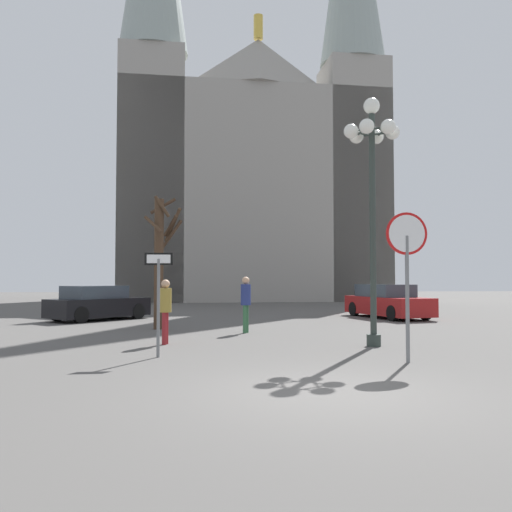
{
  "coord_description": "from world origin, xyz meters",
  "views": [
    {
      "loc": [
        -1.76,
        -7.93,
        1.72
      ],
      "look_at": [
        0.38,
        18.05,
        2.83
      ],
      "focal_mm": 37.12,
      "sensor_mm": 36.0,
      "label": 1
    }
  ],
  "objects_px": {
    "stop_sign": "(407,255)",
    "parked_car_far_red": "(387,302)",
    "cathedral": "(251,156)",
    "pedestrian_walking": "(246,299)",
    "parked_car_near_black": "(98,304)",
    "pedestrian_standing": "(165,305)",
    "street_lamp": "(372,167)",
    "bare_tree": "(160,257)",
    "one_way_arrow_sign": "(158,291)"
  },
  "relations": [
    {
      "from": "stop_sign",
      "to": "parked_car_far_red",
      "type": "xyz_separation_m",
      "value": [
        3.62,
        12.02,
        -1.51
      ]
    },
    {
      "from": "parked_car_far_red",
      "to": "pedestrian_walking",
      "type": "distance_m",
      "value": 8.82
    },
    {
      "from": "stop_sign",
      "to": "pedestrian_walking",
      "type": "distance_m",
      "value": 6.9
    },
    {
      "from": "one_way_arrow_sign",
      "to": "stop_sign",
      "type": "bearing_deg",
      "value": -12.68
    },
    {
      "from": "cathedral",
      "to": "pedestrian_walking",
      "type": "height_order",
      "value": "cathedral"
    },
    {
      "from": "parked_car_near_black",
      "to": "cathedral",
      "type": "bearing_deg",
      "value": 68.99
    },
    {
      "from": "cathedral",
      "to": "parked_car_near_black",
      "type": "height_order",
      "value": "cathedral"
    },
    {
      "from": "parked_car_near_black",
      "to": "parked_car_far_red",
      "type": "relative_size",
      "value": 0.86
    },
    {
      "from": "cathedral",
      "to": "stop_sign",
      "type": "relative_size",
      "value": 12.5
    },
    {
      "from": "cathedral",
      "to": "street_lamp",
      "type": "bearing_deg",
      "value": -88.12
    },
    {
      "from": "parked_car_near_black",
      "to": "pedestrian_walking",
      "type": "relative_size",
      "value": 2.36
    },
    {
      "from": "parked_car_near_black",
      "to": "bare_tree",
      "type": "bearing_deg",
      "value": -54.38
    },
    {
      "from": "one_way_arrow_sign",
      "to": "pedestrian_walking",
      "type": "height_order",
      "value": "one_way_arrow_sign"
    },
    {
      "from": "one_way_arrow_sign",
      "to": "street_lamp",
      "type": "height_order",
      "value": "street_lamp"
    },
    {
      "from": "street_lamp",
      "to": "bare_tree",
      "type": "distance_m",
      "value": 8.05
    },
    {
      "from": "cathedral",
      "to": "parked_car_far_red",
      "type": "height_order",
      "value": "cathedral"
    },
    {
      "from": "bare_tree",
      "to": "parked_car_far_red",
      "type": "relative_size",
      "value": 0.94
    },
    {
      "from": "street_lamp",
      "to": "bare_tree",
      "type": "height_order",
      "value": "street_lamp"
    },
    {
      "from": "stop_sign",
      "to": "street_lamp",
      "type": "relative_size",
      "value": 0.48
    },
    {
      "from": "one_way_arrow_sign",
      "to": "pedestrian_standing",
      "type": "distance_m",
      "value": 2.31
    },
    {
      "from": "one_way_arrow_sign",
      "to": "pedestrian_walking",
      "type": "relative_size",
      "value": 1.29
    },
    {
      "from": "cathedral",
      "to": "bare_tree",
      "type": "relative_size",
      "value": 8.49
    },
    {
      "from": "bare_tree",
      "to": "parked_car_far_red",
      "type": "bearing_deg",
      "value": 24.79
    },
    {
      "from": "one_way_arrow_sign",
      "to": "street_lamp",
      "type": "xyz_separation_m",
      "value": [
        5.27,
        1.44,
        3.13
      ]
    },
    {
      "from": "parked_car_near_black",
      "to": "pedestrian_standing",
      "type": "distance_m",
      "value": 9.04
    },
    {
      "from": "stop_sign",
      "to": "pedestrian_walking",
      "type": "height_order",
      "value": "stop_sign"
    },
    {
      "from": "bare_tree",
      "to": "parked_car_near_black",
      "type": "height_order",
      "value": "bare_tree"
    },
    {
      "from": "one_way_arrow_sign",
      "to": "pedestrian_walking",
      "type": "bearing_deg",
      "value": 65.84
    },
    {
      "from": "cathedral",
      "to": "parked_car_near_black",
      "type": "xyz_separation_m",
      "value": [
        -7.84,
        -20.41,
        -11.04
      ]
    },
    {
      "from": "bare_tree",
      "to": "pedestrian_standing",
      "type": "height_order",
      "value": "bare_tree"
    },
    {
      "from": "parked_car_far_red",
      "to": "street_lamp",
      "type": "bearing_deg",
      "value": -110.55
    },
    {
      "from": "cathedral",
      "to": "pedestrian_walking",
      "type": "relative_size",
      "value": 21.76
    },
    {
      "from": "cathedral",
      "to": "pedestrian_walking",
      "type": "bearing_deg",
      "value": -94.53
    },
    {
      "from": "parked_car_near_black",
      "to": "parked_car_far_red",
      "type": "distance_m",
      "value": 12.34
    },
    {
      "from": "cathedral",
      "to": "one_way_arrow_sign",
      "type": "height_order",
      "value": "cathedral"
    },
    {
      "from": "street_lamp",
      "to": "parked_car_far_red",
      "type": "bearing_deg",
      "value": 69.45
    },
    {
      "from": "stop_sign",
      "to": "pedestrian_standing",
      "type": "xyz_separation_m",
      "value": [
        -5.22,
        3.44,
        -1.18
      ]
    },
    {
      "from": "stop_sign",
      "to": "street_lamp",
      "type": "height_order",
      "value": "street_lamp"
    },
    {
      "from": "one_way_arrow_sign",
      "to": "parked_car_near_black",
      "type": "bearing_deg",
      "value": 108.46
    },
    {
      "from": "parked_car_far_red",
      "to": "cathedral",
      "type": "bearing_deg",
      "value": 102.58
    },
    {
      "from": "bare_tree",
      "to": "parked_car_far_red",
      "type": "xyz_separation_m",
      "value": [
        9.4,
        4.34,
        -1.76
      ]
    },
    {
      "from": "one_way_arrow_sign",
      "to": "parked_car_far_red",
      "type": "relative_size",
      "value": 0.47
    },
    {
      "from": "one_way_arrow_sign",
      "to": "pedestrian_standing",
      "type": "relative_size",
      "value": 1.35
    },
    {
      "from": "cathedral",
      "to": "one_way_arrow_sign",
      "type": "xyz_separation_m",
      "value": [
        -4.3,
        -31.02,
        -10.25
      ]
    },
    {
      "from": "cathedral",
      "to": "street_lamp",
      "type": "relative_size",
      "value": 6.04
    },
    {
      "from": "cathedral",
      "to": "parked_car_near_black",
      "type": "relative_size",
      "value": 9.22
    },
    {
      "from": "bare_tree",
      "to": "parked_car_near_black",
      "type": "xyz_separation_m",
      "value": [
        -2.93,
        4.09,
        -1.77
      ]
    },
    {
      "from": "stop_sign",
      "to": "pedestrian_standing",
      "type": "relative_size",
      "value": 1.82
    },
    {
      "from": "stop_sign",
      "to": "parked_car_near_black",
      "type": "relative_size",
      "value": 0.74
    },
    {
      "from": "street_lamp",
      "to": "pedestrian_walking",
      "type": "xyz_separation_m",
      "value": [
        -3.03,
        3.54,
        -3.5
      ]
    }
  ]
}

